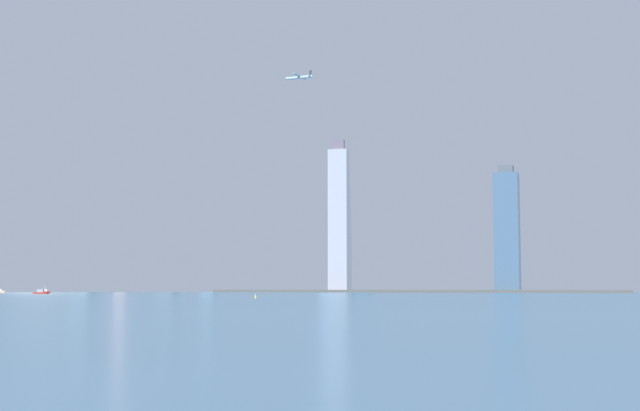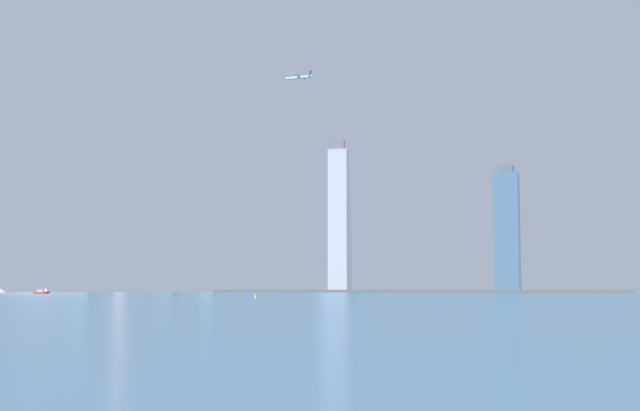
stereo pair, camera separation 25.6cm
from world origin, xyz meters
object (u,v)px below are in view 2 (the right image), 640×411
Objects in this scene: skyscraper_6 at (507,231)px; boat_2 at (41,292)px; skyscraper_2 at (209,262)px; skyscraper_3 at (340,219)px; stadium_dome at (42,283)px; skyscraper_4 at (167,265)px; airplane at (299,77)px; boat_0 at (45,292)px; observation_tower at (123,147)px; skyscraper_1 at (85,261)px; channel_buoy_0 at (255,296)px; skyscraper_0 at (359,270)px; skyscraper_5 at (333,220)px.

boat_2 is at bearing -146.37° from skyscraper_6.
skyscraper_2 is 0.44× the size of skyscraper_3.
stadium_dome is 213.25m from skyscraper_2.
airplane reaches higher than skyscraper_4.
boat_2 is at bearing -85.11° from boat_0.
observation_tower is 5.08× the size of skyscraper_4.
stadium_dome is at bearing -2.15° from airplane.
skyscraper_1 is 618.39m from channel_buoy_0.
observation_tower is 2.82× the size of skyscraper_6.
skyscraper_0 is 374.29m from boat_0.
skyscraper_5 is 240.77m from skyscraper_6.
skyscraper_5 reaches higher than skyscraper_2.
channel_buoy_0 is at bearing 141.27° from boat_2.
channel_buoy_0 is (348.49, -462.57, -168.63)m from observation_tower.
skyscraper_6 is (334.54, -11.21, 29.05)m from skyscraper_2.
stadium_dome is 403.14m from airplane.
channel_buoy_0 is at bearing -49.44° from skyscraper_1.
stadium_dome is at bearing -134.31° from skyscraper_4.
skyscraper_5 is at bearing 17.42° from stadium_dome.
stadium_dome is 277.31m from boat_0.
skyscraper_6 is (215.62, -104.54, -23.37)m from skyscraper_5.
skyscraper_6 is at bearing 9.27° from boat_0.
observation_tower is 3.63× the size of stadium_dome.
skyscraper_0 is 0.44× the size of skyscraper_6.
airplane is (-111.46, 408.60, 224.62)m from channel_buoy_0.
skyscraper_3 is 470.58m from channel_buoy_0.
observation_tower reaches higher than airplane.
skyscraper_5 is 5.87× the size of airplane.
airplane is at bearing -122.09° from skyscraper_3.
observation_tower is 282.52m from skyscraper_3.
skyscraper_6 is at bearing -0.08° from stadium_dome.
skyscraper_3 is 285.04m from skyscraper_4.
airplane is at bearing -34.32° from skyscraper_4.
skyscraper_0 is at bearing -124.05° from boat_2.
skyscraper_4 is at bearing 157.39° from skyscraper_3.
skyscraper_1 is 113.70m from skyscraper_4.
skyscraper_0 is 328.23m from skyscraper_1.
skyscraper_6 is (445.66, -9.17, -107.74)m from observation_tower.
skyscraper_6 is (438.00, -111.77, 29.07)m from skyscraper_4.
skyscraper_5 reaches higher than skyscraper_0.
skyscraper_4 is at bearing 45.69° from stadium_dome.
airplane is (125.91, -56.02, 192.78)m from skyscraper_2.
observation_tower is 5.00× the size of skyscraper_1.
skyscraper_3 is 107.84m from skyscraper_5.
skyscraper_1 is at bearing -162.56° from skyscraper_5.
boat_2 is 4.95× the size of channel_buoy_0.
skyscraper_0 is at bearing 11.37° from skyscraper_1.
skyscraper_4 is at bearing 77.21° from boat_0.
skyscraper_6 reaches higher than boat_0.
airplane is (-31.61, -125.11, 200.67)m from skyscraper_0.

